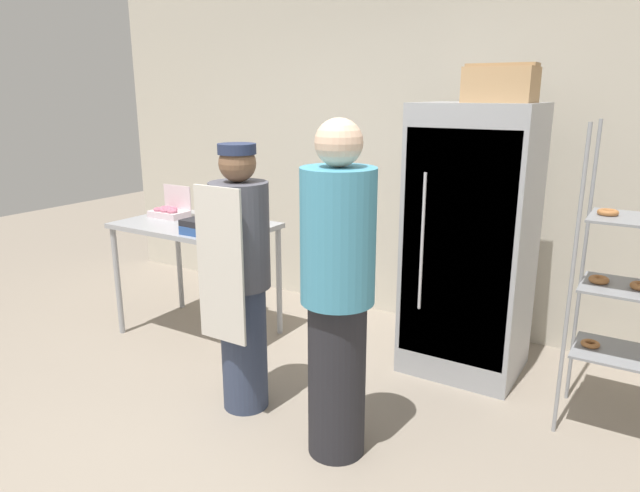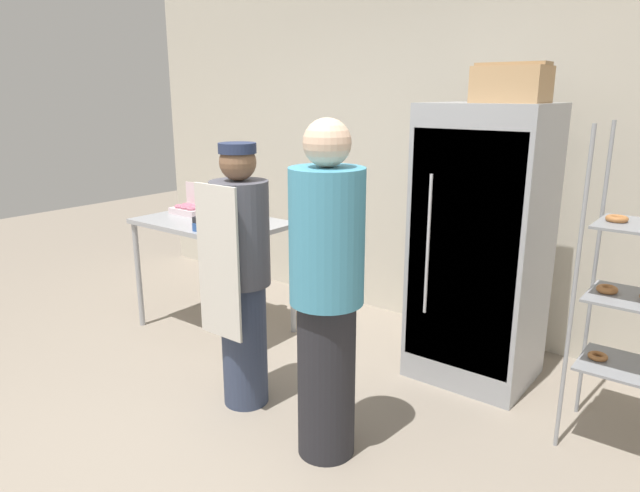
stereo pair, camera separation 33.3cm
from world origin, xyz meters
TOP-DOWN VIEW (x-y plane):
  - ground_plane at (0.00, 0.00)m, footprint 14.00×14.00m
  - back_wall at (0.00, 2.41)m, footprint 6.40×0.12m
  - refrigerator at (0.71, 1.68)m, footprint 0.76×0.68m
  - prep_counter at (-1.27, 1.15)m, footprint 1.16×0.74m
  - donut_box at (-1.60, 1.22)m, footprint 0.30×0.20m
  - blender_pitcher at (-1.20, 1.42)m, footprint 0.13×0.13m
  - binder_stack at (-0.95, 0.95)m, footprint 0.32×0.25m
  - cardboard_storage_box at (0.84, 1.62)m, footprint 0.41×0.29m
  - person_baker at (-0.26, 0.48)m, footprint 0.34×0.36m
  - person_customer at (0.44, 0.38)m, footprint 0.37×0.37m

SIDE VIEW (x-z plane):
  - ground_plane at x=0.00m, z-range 0.00..0.00m
  - prep_counter at x=-1.27m, z-range 0.35..1.26m
  - person_baker at x=-0.26m, z-range 0.03..1.63m
  - person_customer at x=0.44m, z-range 0.02..1.78m
  - refrigerator at x=0.71m, z-range 0.00..1.81m
  - donut_box at x=-1.60m, z-range 0.83..1.07m
  - binder_stack at x=-0.95m, z-range 0.90..1.01m
  - blender_pitcher at x=-1.20m, z-range 0.89..1.19m
  - back_wall at x=0.00m, z-range 0.00..2.97m
  - cardboard_storage_box at x=0.84m, z-range 1.80..2.03m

